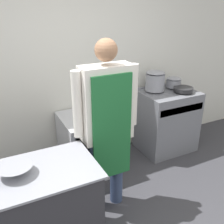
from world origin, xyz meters
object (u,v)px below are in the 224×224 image
at_px(person_cook, 107,119).
at_px(sauce_pot, 174,82).
at_px(mixing_bowl, 15,170).
at_px(stock_pot, 155,81).
at_px(saute_pan, 183,89).
at_px(stove, 167,121).
at_px(fridge_unit, 88,144).

xyz_separation_m(person_cook, sauce_pot, (1.49, 0.82, -0.04)).
xyz_separation_m(mixing_bowl, stock_pot, (2.08, 1.10, 0.15)).
bearing_deg(mixing_bowl, saute_pan, 20.10).
height_order(person_cook, stock_pot, person_cook).
bearing_deg(stock_pot, mixing_bowl, -152.03).
distance_m(stove, sauce_pot, 0.59).
distance_m(fridge_unit, stock_pot, 1.30).
bearing_deg(person_cook, saute_pan, 21.95).
relative_size(saute_pan, sauce_pot, 1.27).
relative_size(stove, saute_pan, 3.40).
bearing_deg(sauce_pot, stove, -145.44).
bearing_deg(stove, mixing_bowl, -156.26).
xyz_separation_m(saute_pan, sauce_pot, (0.00, 0.22, 0.05)).
distance_m(fridge_unit, person_cook, 0.97).
distance_m(person_cook, sauce_pot, 1.70).
height_order(fridge_unit, mixing_bowl, mixing_bowl).
bearing_deg(person_cook, sauce_pot, 28.77).
bearing_deg(saute_pan, stock_pot, 147.31).
distance_m(stove, stock_pot, 0.65).
xyz_separation_m(person_cook, saute_pan, (1.49, 0.60, -0.09)).
relative_size(stock_pot, saute_pan, 1.02).
distance_m(person_cook, mixing_bowl, 0.97).
height_order(fridge_unit, stock_pot, stock_pot).
bearing_deg(mixing_bowl, sauce_pot, 24.53).
height_order(fridge_unit, person_cook, person_cook).
bearing_deg(stove, person_cook, -151.98).
distance_m(fridge_unit, saute_pan, 1.55).
xyz_separation_m(person_cook, mixing_bowl, (-0.92, -0.28, -0.13)).
height_order(stove, mixing_bowl, mixing_bowl).
xyz_separation_m(fridge_unit, person_cook, (-0.06, -0.71, 0.66)).
bearing_deg(person_cook, stove, 28.02).
relative_size(person_cook, saute_pan, 6.61).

